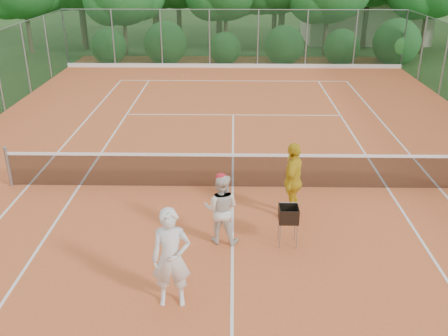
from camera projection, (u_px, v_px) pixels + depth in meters
The scene contains 13 objects.
ground at pixel (233, 188), 13.29m from camera, with size 120.00×120.00×0.00m, color #204117.
clay_court at pixel (233, 188), 13.28m from camera, with size 18.00×36.00×0.02m, color #CE612F.
club_building at pixel (364, 19), 34.53m from camera, with size 8.00×5.00×3.00m, color beige.
tennis_net at pixel (233, 170), 13.07m from camera, with size 11.97×0.10×1.10m.
player_white at pixel (171, 258), 8.56m from camera, with size 0.68×0.45×1.87m, color silver.
player_center_grp at pixel (221, 208), 10.50m from camera, with size 0.85×0.71×1.61m.
player_yellow at pixel (293, 181), 11.46m from camera, with size 1.09×0.45×1.86m, color gold.
ball_hopper at pixel (289, 215), 10.42m from camera, with size 0.39×0.39×0.90m.
stray_ball_a at pixel (169, 86), 23.11m from camera, with size 0.07×0.07×0.07m, color #C2CF30.
stray_ball_b at pixel (182, 76), 25.00m from camera, with size 0.07×0.07×0.07m, color #BACA2E.
stray_ball_c at pixel (323, 92), 22.15m from camera, with size 0.07×0.07×0.07m, color yellow.
court_markings at pixel (233, 187), 13.28m from camera, with size 11.03×23.83×0.01m.
fence_back at pixel (234, 39), 26.43m from camera, with size 18.07×0.07×3.00m.
Camera 1 is at (-0.01, -11.97, 5.79)m, focal length 40.00 mm.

